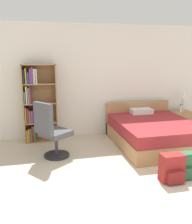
{
  "coord_description": "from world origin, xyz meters",
  "views": [
    {
      "loc": [
        -1.71,
        -2.54,
        1.9
      ],
      "look_at": [
        -0.65,
        1.98,
        0.84
      ],
      "focal_mm": 40.0,
      "sensor_mm": 36.0,
      "label": 1
    }
  ],
  "objects_px": {
    "backpack_red": "(172,169)",
    "bed": "(153,132)",
    "office_chair": "(52,132)",
    "water_bottle": "(181,108)",
    "backpack_green": "(184,166)",
    "nightstand": "(180,121)",
    "table_lamp": "(183,96)",
    "bookshelf": "(36,104)"
  },
  "relations": [
    {
      "from": "office_chair",
      "to": "water_bottle",
      "type": "height_order",
      "value": "office_chair"
    },
    {
      "from": "bookshelf",
      "to": "bed",
      "type": "xyz_separation_m",
      "value": [
        2.43,
        -0.79,
        -0.56
      ]
    },
    {
      "from": "backpack_red",
      "to": "water_bottle",
      "type": "bearing_deg",
      "value": 56.43
    },
    {
      "from": "nightstand",
      "to": "backpack_green",
      "type": "relative_size",
      "value": 1.29
    },
    {
      "from": "office_chair",
      "to": "nightstand",
      "type": "height_order",
      "value": "office_chair"
    },
    {
      "from": "bookshelf",
      "to": "water_bottle",
      "type": "distance_m",
      "value": 3.49
    },
    {
      "from": "office_chair",
      "to": "water_bottle",
      "type": "xyz_separation_m",
      "value": [
        3.22,
        0.93,
        0.1
      ]
    },
    {
      "from": "bed",
      "to": "nightstand",
      "type": "distance_m",
      "value": 1.37
    },
    {
      "from": "bookshelf",
      "to": "table_lamp",
      "type": "distance_m",
      "value": 3.59
    },
    {
      "from": "table_lamp",
      "to": "water_bottle",
      "type": "relative_size",
      "value": 2.48
    },
    {
      "from": "office_chair",
      "to": "backpack_green",
      "type": "distance_m",
      "value": 2.37
    },
    {
      "from": "bookshelf",
      "to": "water_bottle",
      "type": "relative_size",
      "value": 8.42
    },
    {
      "from": "bookshelf",
      "to": "backpack_green",
      "type": "xyz_separation_m",
      "value": [
        2.25,
        -2.29,
        -0.65
      ]
    },
    {
      "from": "table_lamp",
      "to": "bookshelf",
      "type": "bearing_deg",
      "value": 179.67
    },
    {
      "from": "bed",
      "to": "backpack_red",
      "type": "distance_m",
      "value": 1.63
    },
    {
      "from": "nightstand",
      "to": "backpack_green",
      "type": "distance_m",
      "value": 2.62
    },
    {
      "from": "backpack_red",
      "to": "bed",
      "type": "bearing_deg",
      "value": 74.49
    },
    {
      "from": "nightstand",
      "to": "water_bottle",
      "type": "bearing_deg",
      "value": -128.07
    },
    {
      "from": "water_bottle",
      "to": "backpack_red",
      "type": "xyz_separation_m",
      "value": [
        -1.49,
        -2.24,
        -0.4
      ]
    },
    {
      "from": "water_bottle",
      "to": "backpack_red",
      "type": "height_order",
      "value": "water_bottle"
    },
    {
      "from": "backpack_red",
      "to": "nightstand",
      "type": "bearing_deg",
      "value": 56.24
    },
    {
      "from": "table_lamp",
      "to": "water_bottle",
      "type": "xyz_separation_m",
      "value": [
        -0.11,
        -0.09,
        -0.3
      ]
    },
    {
      "from": "backpack_red",
      "to": "backpack_green",
      "type": "bearing_deg",
      "value": 14.64
    },
    {
      "from": "table_lamp",
      "to": "office_chair",
      "type": "bearing_deg",
      "value": -163.05
    },
    {
      "from": "backpack_red",
      "to": "backpack_green",
      "type": "height_order",
      "value": "backpack_red"
    },
    {
      "from": "bed",
      "to": "water_bottle",
      "type": "bearing_deg",
      "value": 32.71
    },
    {
      "from": "water_bottle",
      "to": "backpack_green",
      "type": "relative_size",
      "value": 0.5
    },
    {
      "from": "bed",
      "to": "backpack_red",
      "type": "relative_size",
      "value": 4.47
    },
    {
      "from": "bookshelf",
      "to": "office_chair",
      "type": "bearing_deg",
      "value": -75.79
    },
    {
      "from": "nightstand",
      "to": "office_chair",
      "type": "bearing_deg",
      "value": -162.78
    },
    {
      "from": "bookshelf",
      "to": "nightstand",
      "type": "relative_size",
      "value": 3.25
    },
    {
      "from": "bookshelf",
      "to": "bed",
      "type": "height_order",
      "value": "bookshelf"
    },
    {
      "from": "table_lamp",
      "to": "backpack_green",
      "type": "xyz_separation_m",
      "value": [
        -1.34,
        -2.27,
        -0.72
      ]
    },
    {
      "from": "office_chair",
      "to": "backpack_green",
      "type": "bearing_deg",
      "value": -32.24
    },
    {
      "from": "bed",
      "to": "nightstand",
      "type": "relative_size",
      "value": 3.68
    },
    {
      "from": "bookshelf",
      "to": "nightstand",
      "type": "bearing_deg",
      "value": -0.23
    },
    {
      "from": "table_lamp",
      "to": "backpack_red",
      "type": "relative_size",
      "value": 1.16
    },
    {
      "from": "backpack_red",
      "to": "office_chair",
      "type": "bearing_deg",
      "value": 142.67
    },
    {
      "from": "bookshelf",
      "to": "table_lamp",
      "type": "height_order",
      "value": "bookshelf"
    },
    {
      "from": "office_chair",
      "to": "backpack_red",
      "type": "relative_size",
      "value": 2.5
    },
    {
      "from": "bed",
      "to": "office_chair",
      "type": "distance_m",
      "value": 2.19
    },
    {
      "from": "backpack_green",
      "to": "backpack_red",
      "type": "bearing_deg",
      "value": -165.36
    }
  ]
}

